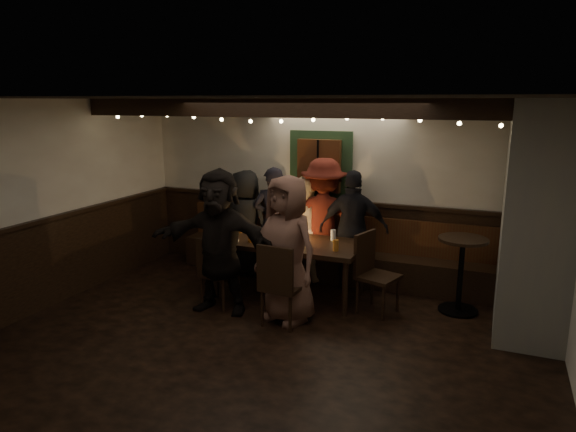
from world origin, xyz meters
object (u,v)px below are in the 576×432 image
at_px(chair_near_right, 279,281).
at_px(high_top, 461,265).
at_px(chair_near_left, 216,269).
at_px(person_g, 287,249).
at_px(person_c, 304,228).
at_px(chair_end, 372,268).
at_px(person_f, 219,241).
at_px(person_a, 246,222).
at_px(person_d, 324,220).
at_px(person_e, 353,229).
at_px(person_b, 274,222).
at_px(dining_table, 282,245).

distance_m(chair_near_right, high_top, 2.27).
distance_m(chair_near_left, person_g, 1.04).
xyz_separation_m(person_c, person_g, (0.36, -1.49, 0.12)).
bearing_deg(person_g, chair_end, 56.62).
bearing_deg(person_c, chair_end, 149.68).
bearing_deg(high_top, person_c, 168.66).
bearing_deg(person_f, person_a, 100.52).
bearing_deg(high_top, chair_near_right, -146.39).
height_order(person_d, person_f, person_f).
distance_m(person_f, person_g, 0.89).
relative_size(chair_near_right, person_c, 0.66).
xyz_separation_m(chair_near_left, chair_near_right, (0.96, -0.21, 0.05)).
bearing_deg(chair_near_left, person_g, 0.16).
distance_m(person_e, person_f, 1.96).
distance_m(chair_near_left, person_f, 0.39).
height_order(person_a, person_e, person_e).
bearing_deg(person_f, high_top, 17.26).
height_order(person_f, person_g, person_f).
xyz_separation_m(chair_near_right, person_b, (-0.78, 1.61, 0.26)).
xyz_separation_m(chair_near_right, person_g, (0.01, 0.21, 0.32)).
bearing_deg(person_d, person_g, 80.74).
bearing_deg(dining_table, person_a, 142.95).
height_order(dining_table, person_b, person_b).
bearing_deg(person_d, high_top, 154.94).
distance_m(chair_near_right, person_c, 1.75).
relative_size(chair_near_left, person_a, 0.58).
bearing_deg(person_e, person_d, -20.77).
xyz_separation_m(dining_table, person_d, (0.32, 0.78, 0.20)).
distance_m(chair_end, person_g, 1.13).
relative_size(chair_near_right, person_b, 0.60).
distance_m(chair_near_left, person_d, 1.81).
xyz_separation_m(person_e, person_f, (-1.29, -1.47, 0.07)).
xyz_separation_m(chair_near_right, high_top, (1.89, 1.26, 0.04)).
xyz_separation_m(person_c, person_d, (0.30, 0.02, 0.14)).
distance_m(person_a, person_g, 1.89).
height_order(dining_table, person_c, person_c).
xyz_separation_m(person_b, person_d, (0.73, 0.12, 0.07)).
xyz_separation_m(dining_table, person_g, (0.38, -0.73, 0.18)).
bearing_deg(person_a, person_b, -171.89).
bearing_deg(person_c, dining_table, 92.65).
relative_size(chair_near_left, high_top, 0.96).
bearing_deg(person_c, chair_near_right, 105.75).
distance_m(chair_near_left, high_top, 3.04).
relative_size(person_a, person_e, 0.95).
xyz_separation_m(person_c, person_e, (0.76, -0.07, 0.07)).
height_order(high_top, person_c, person_c).
relative_size(person_b, person_d, 0.92).
height_order(dining_table, person_d, person_d).
bearing_deg(person_b, person_e, 161.70).
bearing_deg(chair_near_left, high_top, 20.13).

